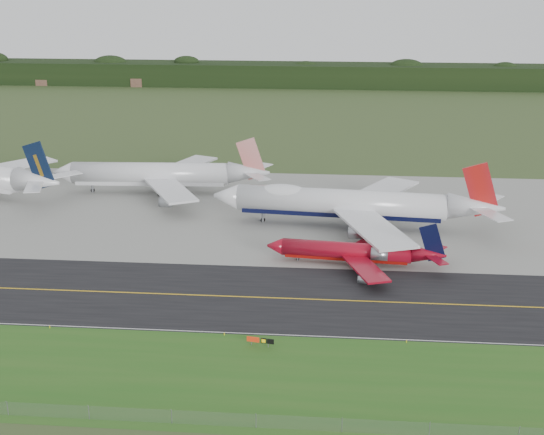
{
  "coord_description": "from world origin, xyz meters",
  "views": [
    {
      "loc": [
        16.19,
        -139.06,
        61.46
      ],
      "look_at": [
        2.14,
        22.0,
        7.94
      ],
      "focal_mm": 50.0,
      "sensor_mm": 36.0,
      "label": 1
    }
  ],
  "objects_px": {
    "jet_red_737": "(356,252)",
    "jet_star_tail": "(162,174)",
    "jet_ba_747": "(351,204)",
    "taxiway_sign": "(260,340)"
  },
  "relations": [
    {
      "from": "jet_ba_747",
      "to": "jet_star_tail",
      "type": "relative_size",
      "value": 1.16
    },
    {
      "from": "jet_ba_747",
      "to": "taxiway_sign",
      "type": "bearing_deg",
      "value": -104.0
    },
    {
      "from": "jet_red_737",
      "to": "jet_star_tail",
      "type": "bearing_deg",
      "value": 136.92
    },
    {
      "from": "jet_ba_747",
      "to": "jet_star_tail",
      "type": "bearing_deg",
      "value": 154.32
    },
    {
      "from": "jet_star_tail",
      "to": "taxiway_sign",
      "type": "bearing_deg",
      "value": -67.43
    },
    {
      "from": "jet_ba_747",
      "to": "jet_star_tail",
      "type": "height_order",
      "value": "jet_ba_747"
    },
    {
      "from": "jet_ba_747",
      "to": "taxiway_sign",
      "type": "distance_m",
      "value": 66.24
    },
    {
      "from": "jet_ba_747",
      "to": "taxiway_sign",
      "type": "height_order",
      "value": "jet_ba_747"
    },
    {
      "from": "jet_red_737",
      "to": "taxiway_sign",
      "type": "relative_size",
      "value": 8.23
    },
    {
      "from": "jet_red_737",
      "to": "jet_star_tail",
      "type": "relative_size",
      "value": 0.63
    }
  ]
}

